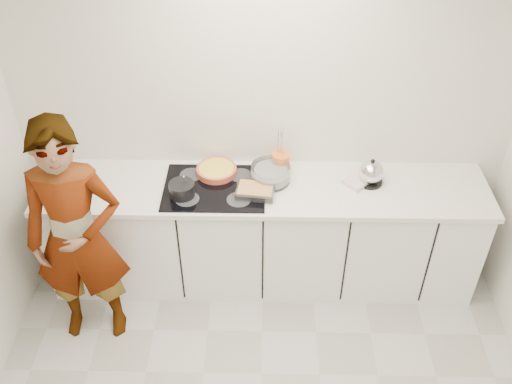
{
  "coord_description": "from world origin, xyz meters",
  "views": [
    {
      "loc": [
        0.0,
        -1.92,
        3.44
      ],
      "look_at": [
        -0.05,
        1.05,
        1.05
      ],
      "focal_mm": 40.0,
      "sensor_mm": 36.0,
      "label": 1
    }
  ],
  "objects_px": {
    "hob": "(215,188)",
    "cook": "(77,238)",
    "utensil_crock": "(281,163)",
    "kettle": "(371,173)",
    "baking_dish": "(255,190)",
    "saucepan": "(182,189)",
    "mixing_bowl": "(271,174)",
    "tart_dish": "(217,170)"
  },
  "relations": [
    {
      "from": "saucepan",
      "to": "baking_dish",
      "type": "distance_m",
      "value": 0.51
    },
    {
      "from": "mixing_bowl",
      "to": "kettle",
      "type": "distance_m",
      "value": 0.72
    },
    {
      "from": "cook",
      "to": "kettle",
      "type": "bearing_deg",
      "value": 11.69
    },
    {
      "from": "hob",
      "to": "cook",
      "type": "height_order",
      "value": "cook"
    },
    {
      "from": "utensil_crock",
      "to": "kettle",
      "type": "bearing_deg",
      "value": -9.75
    },
    {
      "from": "mixing_bowl",
      "to": "utensil_crock",
      "type": "distance_m",
      "value": 0.13
    },
    {
      "from": "kettle",
      "to": "cook",
      "type": "height_order",
      "value": "cook"
    },
    {
      "from": "saucepan",
      "to": "kettle",
      "type": "bearing_deg",
      "value": 7.82
    },
    {
      "from": "baking_dish",
      "to": "hob",
      "type": "bearing_deg",
      "value": 166.7
    },
    {
      "from": "tart_dish",
      "to": "saucepan",
      "type": "relative_size",
      "value": 1.74
    },
    {
      "from": "tart_dish",
      "to": "mixing_bowl",
      "type": "relative_size",
      "value": 0.97
    },
    {
      "from": "hob",
      "to": "tart_dish",
      "type": "distance_m",
      "value": 0.17
    },
    {
      "from": "mixing_bowl",
      "to": "baking_dish",
      "type": "bearing_deg",
      "value": -122.7
    },
    {
      "from": "hob",
      "to": "baking_dish",
      "type": "height_order",
      "value": "baking_dish"
    },
    {
      "from": "hob",
      "to": "utensil_crock",
      "type": "distance_m",
      "value": 0.52
    },
    {
      "from": "saucepan",
      "to": "utensil_crock",
      "type": "xyz_separation_m",
      "value": [
        0.69,
        0.29,
        0.02
      ]
    },
    {
      "from": "mixing_bowl",
      "to": "utensil_crock",
      "type": "relative_size",
      "value": 2.26
    },
    {
      "from": "mixing_bowl",
      "to": "saucepan",
      "type": "bearing_deg",
      "value": -162.77
    },
    {
      "from": "saucepan",
      "to": "cook",
      "type": "distance_m",
      "value": 0.77
    },
    {
      "from": "hob",
      "to": "cook",
      "type": "distance_m",
      "value": 1.0
    },
    {
      "from": "hob",
      "to": "tart_dish",
      "type": "xyz_separation_m",
      "value": [
        0.0,
        0.16,
        0.03
      ]
    },
    {
      "from": "saucepan",
      "to": "utensil_crock",
      "type": "height_order",
      "value": "saucepan"
    },
    {
      "from": "baking_dish",
      "to": "cook",
      "type": "height_order",
      "value": "cook"
    },
    {
      "from": "saucepan",
      "to": "utensil_crock",
      "type": "distance_m",
      "value": 0.75
    },
    {
      "from": "saucepan",
      "to": "mixing_bowl",
      "type": "xyz_separation_m",
      "value": [
        0.62,
        0.19,
        -0.0
      ]
    },
    {
      "from": "saucepan",
      "to": "cook",
      "type": "xyz_separation_m",
      "value": [
        -0.64,
        -0.41,
        -0.09
      ]
    },
    {
      "from": "utensil_crock",
      "to": "saucepan",
      "type": "bearing_deg",
      "value": -156.92
    },
    {
      "from": "tart_dish",
      "to": "cook",
      "type": "bearing_deg",
      "value": -142.44
    },
    {
      "from": "baking_dish",
      "to": "utensil_crock",
      "type": "height_order",
      "value": "utensil_crock"
    },
    {
      "from": "hob",
      "to": "kettle",
      "type": "distance_m",
      "value": 1.12
    },
    {
      "from": "kettle",
      "to": "mixing_bowl",
      "type": "bearing_deg",
      "value": 179.37
    },
    {
      "from": "baking_dish",
      "to": "utensil_crock",
      "type": "relative_size",
      "value": 1.74
    },
    {
      "from": "utensil_crock",
      "to": "cook",
      "type": "bearing_deg",
      "value": -152.32
    },
    {
      "from": "tart_dish",
      "to": "cook",
      "type": "height_order",
      "value": "cook"
    },
    {
      "from": "utensil_crock",
      "to": "cook",
      "type": "distance_m",
      "value": 1.51
    },
    {
      "from": "mixing_bowl",
      "to": "cook",
      "type": "xyz_separation_m",
      "value": [
        -1.26,
        -0.6,
        -0.09
      ]
    },
    {
      "from": "hob",
      "to": "saucepan",
      "type": "xyz_separation_m",
      "value": [
        -0.22,
        -0.1,
        0.06
      ]
    },
    {
      "from": "hob",
      "to": "kettle",
      "type": "height_order",
      "value": "kettle"
    },
    {
      "from": "hob",
      "to": "saucepan",
      "type": "height_order",
      "value": "saucepan"
    },
    {
      "from": "baking_dish",
      "to": "cook",
      "type": "xyz_separation_m",
      "value": [
        -1.15,
        -0.43,
        -0.07
      ]
    },
    {
      "from": "saucepan",
      "to": "mixing_bowl",
      "type": "bearing_deg",
      "value": 17.23
    },
    {
      "from": "hob",
      "to": "mixing_bowl",
      "type": "distance_m",
      "value": 0.41
    }
  ]
}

